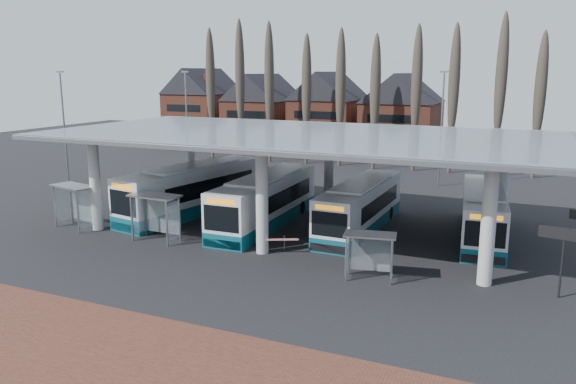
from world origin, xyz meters
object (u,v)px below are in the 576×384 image
at_px(bus_2, 361,207).
at_px(bus_3, 483,214).
at_px(shelter_2, 370,246).
at_px(bus_0, 194,190).
at_px(shelter_1, 157,207).
at_px(bus_1, 266,201).
at_px(shelter_0, 76,197).

distance_m(bus_2, bus_3, 7.55).
bearing_deg(bus_2, bus_3, 11.96).
xyz_separation_m(bus_2, shelter_2, (3.01, -8.47, 0.22)).
bearing_deg(bus_2, bus_0, -175.95).
bearing_deg(shelter_2, shelter_1, 164.72).
height_order(bus_1, bus_3, bus_1).
xyz_separation_m(bus_2, shelter_0, (-17.24, -7.15, 0.58)).
relative_size(bus_1, shelter_1, 3.87).
height_order(bus_0, shelter_0, bus_0).
distance_m(bus_0, bus_2, 12.35).
bearing_deg(bus_3, shelter_1, -160.24).
distance_m(bus_0, bus_1, 6.20).
bearing_deg(bus_0, shelter_1, -65.63).
height_order(bus_2, shelter_0, bus_2).
bearing_deg(shelter_2, bus_3, 55.40).
distance_m(bus_3, shelter_0, 26.11).
height_order(shelter_0, shelter_1, shelter_1).
bearing_deg(bus_0, shelter_2, -17.02).
xyz_separation_m(bus_1, bus_3, (13.59, 2.81, -0.13)).
height_order(bus_3, shelter_0, bus_3).
xyz_separation_m(bus_2, bus_3, (7.42, 1.44, -0.03)).
distance_m(bus_1, shelter_0, 12.49).
relative_size(bus_0, shelter_1, 4.16).
xyz_separation_m(bus_0, bus_3, (19.75, 2.09, -0.22)).
xyz_separation_m(bus_0, bus_1, (6.16, -0.72, -0.09)).
distance_m(bus_2, shelter_1, 12.93).
distance_m(bus_3, shelter_1, 20.07).
bearing_deg(shelter_2, bus_0, 142.38).
bearing_deg(shelter_2, bus_1, 131.68).
height_order(bus_1, bus_2, bus_1).
bearing_deg(bus_3, bus_0, 179.79).
distance_m(bus_1, shelter_2, 11.61).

